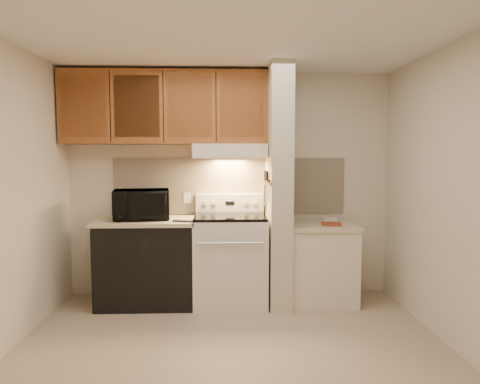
{
  "coord_description": "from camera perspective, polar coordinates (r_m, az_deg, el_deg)",
  "views": [
    {
      "loc": [
        -0.06,
        -3.33,
        1.58
      ],
      "look_at": [
        0.09,
        0.75,
        1.23
      ],
      "focal_mm": 32.0,
      "sensor_mm": 36.0,
      "label": 1
    }
  ],
  "objects": [
    {
      "name": "cab_door_d",
      "position": [
        4.53,
        0.3,
        11.3
      ],
      "size": [
        0.46,
        0.01,
        0.63
      ],
      "primitive_type": "cube",
      "color": "#995527",
      "rests_on": "upper_cabinets"
    },
    {
      "name": "left_countertop",
      "position": [
        4.63,
        -12.3,
        -3.79
      ],
      "size": [
        1.04,
        0.67,
        0.04
      ],
      "primitive_type": "cube",
      "color": "beige",
      "rests_on": "dishwasher_front"
    },
    {
      "name": "oven_mitt",
      "position": [
        4.69,
        3.27,
        -0.37
      ],
      "size": [
        0.03,
        0.1,
        0.24
      ],
      "primitive_type": "cube",
      "color": "slate",
      "rests_on": "partition_pillar"
    },
    {
      "name": "white_box",
      "position": [
        4.86,
        11.88,
        -3.6
      ],
      "size": [
        0.15,
        0.1,
        0.04
      ],
      "primitive_type": "cube",
      "rotation": [
        0.0,
        0.0,
        0.01
      ],
      "color": "white",
      "rests_on": "right_countertop"
    },
    {
      "name": "outlet",
      "position": [
        4.85,
        -7.04,
        -0.81
      ],
      "size": [
        0.08,
        0.01,
        0.12
      ],
      "primitive_type": "cube",
      "color": "silver",
      "rests_on": "backsplash"
    },
    {
      "name": "range_body",
      "position": [
        4.63,
        -1.3,
        -9.1
      ],
      "size": [
        0.76,
        0.65,
        0.92
      ],
      "primitive_type": "cube",
      "color": "silver",
      "rests_on": "floor"
    },
    {
      "name": "range_knob_left_outer",
      "position": [
        4.76,
        -4.72,
        -1.5
      ],
      "size": [
        0.05,
        0.02,
        0.05
      ],
      "primitive_type": "cylinder",
      "rotation": [
        1.57,
        0.0,
        0.0
      ],
      "color": "silver",
      "rests_on": "range_backguard"
    },
    {
      "name": "upper_cabinets",
      "position": [
        4.73,
        -9.91,
        10.96
      ],
      "size": [
        2.18,
        0.33,
        0.77
      ],
      "primitive_type": "cube",
      "color": "#995527",
      "rests_on": "wall_back"
    },
    {
      "name": "partition_pillar",
      "position": [
        4.53,
        5.14,
        0.71
      ],
      "size": [
        0.22,
        0.7,
        2.5
      ],
      "primitive_type": "cube",
      "color": "beige",
      "rests_on": "floor"
    },
    {
      "name": "cab_door_b",
      "position": [
        4.62,
        -13.61,
        11.05
      ],
      "size": [
        0.46,
        0.01,
        0.63
      ],
      "primitive_type": "cube",
      "color": "#995527",
      "rests_on": "upper_cabinets"
    },
    {
      "name": "knife_blade_d",
      "position": [
        4.55,
        3.41,
        0.36
      ],
      "size": [
        0.01,
        0.04,
        0.16
      ],
      "primitive_type": "cube",
      "color": "silver",
      "rests_on": "knife_strip"
    },
    {
      "name": "oven_window",
      "position": [
        4.31,
        -1.25,
        -9.61
      ],
      "size": [
        0.5,
        0.01,
        0.3
      ],
      "primitive_type": "cube",
      "color": "black",
      "rests_on": "range_body"
    },
    {
      "name": "knife_handle_a",
      "position": [
        4.31,
        3.72,
        2.1
      ],
      "size": [
        0.02,
        0.02,
        0.1
      ],
      "primitive_type": "cylinder",
      "color": "black",
      "rests_on": "knife_strip"
    },
    {
      "name": "range_knob_right_inner",
      "position": [
        4.76,
        0.81,
        -1.48
      ],
      "size": [
        0.05,
        0.02,
        0.05
      ],
      "primitive_type": "cylinder",
      "rotation": [
        1.57,
        0.0,
        0.0
      ],
      "color": "silver",
      "rests_on": "range_backguard"
    },
    {
      "name": "teal_jar",
      "position": [
        4.82,
        -11.27,
        -2.59
      ],
      "size": [
        0.1,
        0.1,
        0.1
      ],
      "primitive_type": "cylinder",
      "rotation": [
        0.0,
        0.0,
        0.14
      ],
      "color": "#286C5B",
      "rests_on": "left_countertop"
    },
    {
      "name": "wall_right",
      "position": [
        3.83,
        26.95,
        -0.57
      ],
      "size": [
        0.02,
        3.0,
        2.5
      ],
      "primitive_type": "cube",
      "color": "beige",
      "rests_on": "floor"
    },
    {
      "name": "knife_handle_c",
      "position": [
        4.46,
        3.52,
        2.2
      ],
      "size": [
        0.02,
        0.02,
        0.1
      ],
      "primitive_type": "cylinder",
      "color": "black",
      "rests_on": "knife_strip"
    },
    {
      "name": "range_knob_left_inner",
      "position": [
        4.76,
        -3.52,
        -1.5
      ],
      "size": [
        0.05,
        0.02,
        0.05
      ],
      "primitive_type": "cylinder",
      "rotation": [
        1.57,
        0.0,
        0.0
      ],
      "color": "silver",
      "rests_on": "range_backguard"
    },
    {
      "name": "dishwasher_front",
      "position": [
        4.72,
        -12.2,
        -9.26
      ],
      "size": [
        1.0,
        0.63,
        0.87
      ],
      "primitive_type": "cube",
      "color": "black",
      "rests_on": "floor"
    },
    {
      "name": "oven_handle",
      "position": [
        4.22,
        -1.25,
        -6.85
      ],
      "size": [
        0.65,
        0.02,
        0.02
      ],
      "primitive_type": "cylinder",
      "rotation": [
        0.0,
        1.57,
        0.0
      ],
      "color": "silver",
      "rests_on": "range_body"
    },
    {
      "name": "range_knob_right_outer",
      "position": [
        4.77,
        2.01,
        -1.48
      ],
      "size": [
        0.05,
        0.02,
        0.05
      ],
      "primitive_type": "cylinder",
      "rotation": [
        1.57,
        0.0,
        0.0
      ],
      "color": "silver",
      "rests_on": "range_backguard"
    },
    {
      "name": "ceiling",
      "position": [
        3.46,
        -1.11,
        20.33
      ],
      "size": [
        3.6,
        3.6,
        0.0
      ],
      "primitive_type": "plane",
      "rotation": [
        3.14,
        0.0,
        0.0
      ],
      "color": "white",
      "rests_on": "wall_back"
    },
    {
      "name": "cab_door_c",
      "position": [
        4.54,
        -6.72,
        11.26
      ],
      "size": [
        0.46,
        0.01,
        0.63
      ],
      "primitive_type": "cube",
      "color": "#995527",
      "rests_on": "upper_cabinets"
    },
    {
      "name": "red_folder",
      "position": [
        4.64,
        12.06,
        -4.2
      ],
      "size": [
        0.26,
        0.32,
        0.01
      ],
      "primitive_type": "cube",
      "rotation": [
        0.0,
        0.0,
        -0.21
      ],
      "color": "#9C3C22",
      "rests_on": "right_countertop"
    },
    {
      "name": "knife_strip",
      "position": [
        4.46,
        3.67,
        1.56
      ],
      "size": [
        0.02,
        0.42,
        0.04
      ],
      "primitive_type": "cube",
      "color": "black",
      "rests_on": "partition_pillar"
    },
    {
      "name": "knife_blade_b",
      "position": [
        4.39,
        3.61,
        0.06
      ],
      "size": [
        0.01,
        0.04,
        0.18
      ],
      "primitive_type": "cube",
      "color": "silver",
      "rests_on": "knife_strip"
    },
    {
      "name": "right_cab_base",
      "position": [
        4.75,
        10.65,
        -9.51
      ],
      "size": [
        0.7,
        0.6,
        0.81
      ],
      "primitive_type": "cube",
      "color": "silver",
      "rests_on": "floor"
    },
    {
      "name": "microwave",
      "position": [
        4.59,
        -13.0,
        -1.64
      ],
      "size": [
        0.62,
        0.47,
        0.31
      ],
      "primitive_type": "imported",
      "rotation": [
        0.0,
        0.0,
        0.16
      ],
      "color": "black",
      "rests_on": "left_countertop"
    },
    {
      "name": "cab_door_a",
      "position": [
        4.75,
        -20.17,
        10.71
      ],
      "size": [
        0.46,
        0.01,
        0.63
      ],
      "primitive_type": "cube",
      "color": "#995527",
      "rests_on": "upper_cabinets"
    },
    {
      "name": "range_backguard",
      "position": [
        4.8,
        -1.36,
        -1.43
      ],
      "size": [
        0.76,
        0.08,
        0.2
      ],
      "primitive_type": "cube",
      "color": "silver",
      "rests_on": "range_body"
    },
    {
      "name": "knife_handle_b",
      "position": [
        4.38,
        3.62,
        2.15
      ],
      "size": [
        0.02,
        0.02,
        0.1
      ],
      "primitive_type": "cylinder",
      "color": "black",
      "rests_on": "knife_strip"
    },
    {
      "name": "pillar_trim",
      "position": [
        4.52,
        3.68,
        1.34
      ],
      "size": [
        0.01,
        0.7,
        0.04
      ],
      "primitive_type": "cube",
      "color": "#995527",
      "rests_on": "partition_pillar"
    },
    {
      "name": "knife_blade_c",
      "position": [
        4.46,
        3.53,
        0.01
      ],
      "size": [
        0.01,
        0.04,
        0.2
      ],
      "primitive_type": "cube",
      "color": "silver",
      "rests_on": "knife_strip"
    },
    {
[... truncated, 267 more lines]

